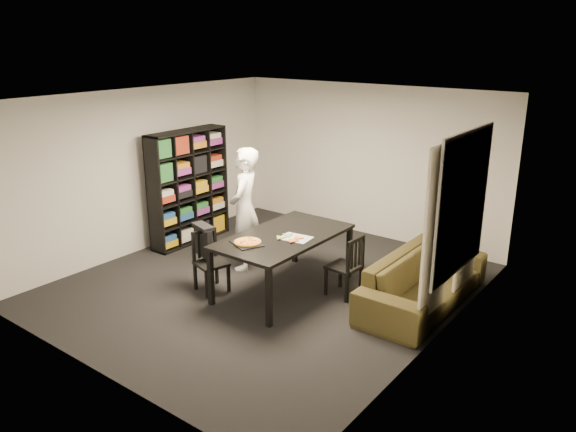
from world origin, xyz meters
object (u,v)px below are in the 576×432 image
Objects in this scene: dining_table at (284,240)px; person at (245,209)px; bookshelf at (189,187)px; chair_right at (349,263)px; pepperoni_pizza at (248,242)px; sofa at (424,280)px; baking_tray at (247,243)px; chair_left at (208,256)px.

person is at bearing 162.86° from dining_table.
bookshelf is 0.98× the size of dining_table.
chair_right is at bearing 67.72° from person.
bookshelf reaches higher than person.
pepperoni_pizza is (0.79, -0.84, -0.08)m from person.
pepperoni_pizza is at bearing -106.22° from dining_table.
person is (-0.95, 0.29, 0.18)m from dining_table.
chair_right is at bearing -3.96° from bookshelf.
dining_table is 1.92m from sofa.
person reaches higher than chair_right.
person is 5.25× the size of pepperoni_pizza.
bookshelf is at bearing -126.48° from person.
pepperoni_pizza is (-0.97, -0.92, 0.35)m from chair_right.
chair_right reaches higher than sofa.
person reaches higher than pepperoni_pizza.
bookshelf is 5.43× the size of pepperoni_pizza.
person is at bearing -11.54° from bookshelf.
chair_right is 2.13× the size of baking_tray.
dining_table reaches higher than sofa.
dining_table is at bearing 114.42° from sofa.
sofa is (0.89, 0.40, -0.15)m from chair_right.
chair_right reaches higher than baking_tray.
baking_tray is at bearing -70.20° from chair_left.
person is (-1.76, -0.08, 0.43)m from chair_right.
bookshelf is 2.05m from chair_left.
chair_left is (1.61, -1.19, -0.47)m from bookshelf.
sofa is (1.88, 1.33, -0.48)m from baking_tray.
sofa is at bearing -45.13° from chair_left.
chair_right is at bearing 114.08° from sofa.
chair_left is at bearing -36.47° from bookshelf.
dining_table is 2.31× the size of chair_left.
person is at bearing -84.09° from chair_right.
dining_table is 0.93m from chair_right.
bookshelf is 1.03× the size of person.
bookshelf is 0.84× the size of sofa.
pepperoni_pizza is 0.15× the size of sofa.
dining_table is at bearing 73.78° from pepperoni_pizza.
bookshelf reaches higher than chair_left.
dining_table is at bearing 47.92° from person.
pepperoni_pizza is at bearing -26.55° from bookshelf.
pepperoni_pizza is at bearing 18.29° from person.
sofa is (1.86, 1.32, -0.50)m from pepperoni_pizza.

